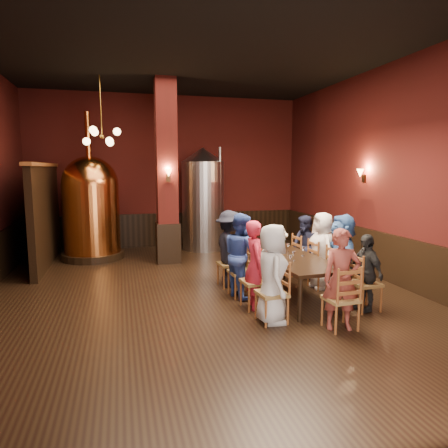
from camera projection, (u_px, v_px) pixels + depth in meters
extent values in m
plane|color=black|center=(202.00, 294.00, 7.53)|extent=(10.00, 10.00, 0.00)
plane|color=black|center=(200.00, 43.00, 6.91)|extent=(10.00, 10.00, 0.00)
cube|color=#43100E|center=(168.00, 172.00, 12.01)|extent=(8.00, 0.02, 4.50)
cube|color=#43100E|center=(362.00, 184.00, 2.43)|extent=(8.00, 0.02, 4.50)
cube|color=#43100E|center=(391.00, 173.00, 8.22)|extent=(0.02, 10.00, 4.50)
cube|color=black|center=(385.00, 256.00, 8.45)|extent=(0.08, 9.90, 1.00)
cube|color=black|center=(170.00, 229.00, 12.21)|extent=(7.90, 0.08, 1.00)
cube|color=#43100E|center=(167.00, 173.00, 9.83)|extent=(0.58, 0.58, 4.50)
cube|color=black|center=(45.00, 216.00, 9.63)|extent=(0.22, 3.50, 2.40)
cube|color=black|center=(291.00, 259.00, 7.27)|extent=(1.15, 2.46, 0.06)
cylinder|color=black|center=(300.00, 300.00, 6.11)|extent=(0.07, 0.07, 0.69)
cylinder|color=black|center=(349.00, 295.00, 6.38)|extent=(0.07, 0.07, 0.69)
cylinder|color=black|center=(246.00, 266.00, 8.25)|extent=(0.07, 0.07, 0.69)
cylinder|color=black|center=(284.00, 263.00, 8.53)|extent=(0.07, 0.07, 0.69)
imported|color=silver|center=(272.00, 274.00, 6.06)|extent=(0.59, 0.81, 1.52)
imported|color=red|center=(255.00, 265.00, 6.69)|extent=(0.44, 0.59, 1.50)
imported|color=#2C4595|center=(241.00, 255.00, 7.30)|extent=(0.54, 0.82, 1.55)
imported|color=black|center=(229.00, 249.00, 7.94)|extent=(0.63, 1.02, 1.53)
imported|color=black|center=(366.00, 272.00, 6.60)|extent=(0.38, 0.78, 1.29)
imported|color=#345C9C|center=(342.00, 256.00, 7.21)|extent=(0.81, 1.50, 1.55)
imported|color=silver|center=(322.00, 250.00, 7.83)|extent=(0.49, 0.75, 1.51)
imported|color=#191B32|center=(305.00, 247.00, 8.47)|extent=(0.46, 0.72, 1.37)
imported|color=brown|center=(341.00, 279.00, 5.80)|extent=(0.62, 0.49, 1.49)
cylinder|color=black|center=(93.00, 255.00, 10.52)|extent=(1.60, 1.60, 0.18)
cylinder|color=orange|center=(92.00, 218.00, 10.39)|extent=(1.73, 1.73, 1.77)
sphere|color=orange|center=(90.00, 184.00, 10.26)|extent=(1.42, 1.42, 1.42)
cylinder|color=orange|center=(88.00, 135.00, 10.09)|extent=(0.14, 0.14, 1.15)
cylinder|color=#B2B2B7|center=(203.00, 206.00, 11.59)|extent=(1.59, 1.59, 2.54)
cone|color=#B2B2B7|center=(203.00, 155.00, 11.39)|extent=(1.22, 1.22, 0.41)
cylinder|color=#B2B2B7|center=(220.00, 198.00, 11.27)|extent=(0.08, 0.08, 2.84)
cylinder|color=white|center=(283.00, 244.00, 8.00)|extent=(0.11, 0.11, 0.20)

